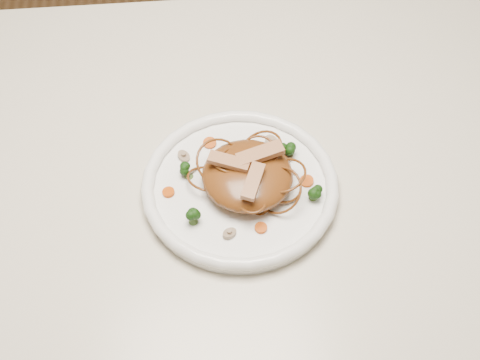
{
  "coord_description": "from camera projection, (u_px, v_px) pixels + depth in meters",
  "views": [
    {
      "loc": [
        -0.02,
        -0.67,
        1.55
      ],
      "look_at": [
        0.04,
        -0.08,
        0.78
      ],
      "focal_mm": 48.54,
      "sensor_mm": 36.0,
      "label": 1
    }
  ],
  "objects": [
    {
      "name": "plate",
      "position": [
        240.0,
        189.0,
        0.99
      ],
      "size": [
        0.36,
        0.36,
        0.02
      ],
      "primitive_type": "cylinder",
      "rotation": [
        0.0,
        0.0,
        -0.23
      ],
      "color": "white",
      "rests_on": "table"
    },
    {
      "name": "chicken_c",
      "position": [
        253.0,
        181.0,
        0.93
      ],
      "size": [
        0.04,
        0.06,
        0.01
      ],
      "primitive_type": "cube",
      "rotation": [
        0.0,
        0.0,
        4.33
      ],
      "color": "tan",
      "rests_on": "noodle_mound"
    },
    {
      "name": "mushroom_3",
      "position": [
        272.0,
        142.0,
        1.04
      ],
      "size": [
        0.04,
        0.04,
        0.01
      ],
      "primitive_type": "cylinder",
      "rotation": [
        0.0,
        0.0,
        2.11
      ],
      "color": "gray",
      "rests_on": "plate"
    },
    {
      "name": "mushroom_0",
      "position": [
        229.0,
        233.0,
        0.93
      ],
      "size": [
        0.03,
        0.03,
        0.01
      ],
      "primitive_type": "cylinder",
      "rotation": [
        0.0,
        0.0,
        0.62
      ],
      "color": "gray",
      "rests_on": "plate"
    },
    {
      "name": "carrot_0",
      "position": [
        266.0,
        149.0,
        1.03
      ],
      "size": [
        0.02,
        0.02,
        0.0
      ],
      "primitive_type": "cylinder",
      "rotation": [
        0.0,
        0.0,
        0.23
      ],
      "color": "#C74A07",
      "rests_on": "plate"
    },
    {
      "name": "broccoli_1",
      "position": [
        188.0,
        171.0,
        0.99
      ],
      "size": [
        0.03,
        0.03,
        0.03
      ],
      "primitive_type": null,
      "rotation": [
        0.0,
        0.0,
        -0.33
      ],
      "color": "#16360B",
      "rests_on": "plate"
    },
    {
      "name": "table",
      "position": [
        214.0,
        189.0,
        1.13
      ],
      "size": [
        1.2,
        0.8,
        0.75
      ],
      "color": "beige",
      "rests_on": "ground"
    },
    {
      "name": "mushroom_1",
      "position": [
        288.0,
        156.0,
        1.02
      ],
      "size": [
        0.03,
        0.03,
        0.01
      ],
      "primitive_type": "cylinder",
      "rotation": [
        0.0,
        0.0,
        1.53
      ],
      "color": "gray",
      "rests_on": "plate"
    },
    {
      "name": "broccoli_0",
      "position": [
        287.0,
        149.0,
        1.01
      ],
      "size": [
        0.03,
        0.03,
        0.03
      ],
      "primitive_type": null,
      "rotation": [
        0.0,
        0.0,
        0.16
      ],
      "color": "#16360B",
      "rests_on": "plate"
    },
    {
      "name": "chicken_b",
      "position": [
        229.0,
        161.0,
        0.95
      ],
      "size": [
        0.06,
        0.04,
        0.01
      ],
      "primitive_type": "cube",
      "rotation": [
        0.0,
        0.0,
        2.78
      ],
      "color": "tan",
      "rests_on": "noodle_mound"
    },
    {
      "name": "mushroom_2",
      "position": [
        184.0,
        156.0,
        1.02
      ],
      "size": [
        0.03,
        0.03,
        0.01
      ],
      "primitive_type": "cylinder",
      "rotation": [
        0.0,
        0.0,
        -1.05
      ],
      "color": "gray",
      "rests_on": "plate"
    },
    {
      "name": "chicken_a",
      "position": [
        260.0,
        154.0,
        0.96
      ],
      "size": [
        0.07,
        0.04,
        0.01
      ],
      "primitive_type": "cube",
      "rotation": [
        0.0,
        0.0,
        0.28
      ],
      "color": "tan",
      "rests_on": "noodle_mound"
    },
    {
      "name": "broccoli_2",
      "position": [
        193.0,
        216.0,
        0.93
      ],
      "size": [
        0.03,
        0.03,
        0.03
      ],
      "primitive_type": null,
      "rotation": [
        0.0,
        0.0,
        0.11
      ],
      "color": "#16360B",
      "rests_on": "plate"
    },
    {
      "name": "carrot_1",
      "position": [
        168.0,
        192.0,
        0.97
      ],
      "size": [
        0.02,
        0.02,
        0.0
      ],
      "primitive_type": "cylinder",
      "rotation": [
        0.0,
        0.0,
        0.4
      ],
      "color": "#C74A07",
      "rests_on": "plate"
    },
    {
      "name": "carrot_3",
      "position": [
        210.0,
        143.0,
        1.03
      ],
      "size": [
        0.03,
        0.03,
        0.0
      ],
      "primitive_type": "cylinder",
      "rotation": [
        0.0,
        0.0,
        0.37
      ],
      "color": "#C74A07",
      "rests_on": "plate"
    },
    {
      "name": "carrot_2",
      "position": [
        307.0,
        181.0,
        0.99
      ],
      "size": [
        0.03,
        0.03,
        0.0
      ],
      "primitive_type": "cylinder",
      "rotation": [
        0.0,
        0.0,
        0.4
      ],
      "color": "#C74A07",
      "rests_on": "plate"
    },
    {
      "name": "noodle_mound",
      "position": [
        247.0,
        175.0,
        0.97
      ],
      "size": [
        0.15,
        0.15,
        0.04
      ],
      "primitive_type": "ellipsoid",
      "rotation": [
        0.0,
        0.0,
        -0.14
      ],
      "color": "brown",
      "rests_on": "plate"
    },
    {
      "name": "broccoli_3",
      "position": [
        314.0,
        192.0,
        0.96
      ],
      "size": [
        0.03,
        0.03,
        0.03
      ],
      "primitive_type": null,
      "rotation": [
        0.0,
        0.0,
        -0.32
      ],
      "color": "#16360B",
      "rests_on": "plate"
    },
    {
      "name": "carrot_4",
      "position": [
        261.0,
        228.0,
        0.94
      ],
      "size": [
        0.02,
        0.02,
        0.0
      ],
      "primitive_type": "cylinder",
      "rotation": [
        0.0,
        0.0,
        -0.09
      ],
      "color": "#C74A07",
      "rests_on": "plate"
    },
    {
      "name": "ground",
      "position": [
        222.0,
        342.0,
        1.64
      ],
      "size": [
        4.0,
        4.0,
        0.0
      ],
      "primitive_type": "plane",
      "color": "#54361C",
      "rests_on": "ground"
    }
  ]
}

